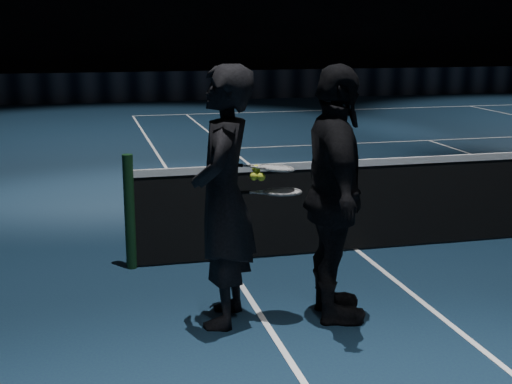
# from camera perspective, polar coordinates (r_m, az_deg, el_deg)

# --- Properties ---
(net_post_left) EXTENTS (0.10, 0.10, 1.10)m
(net_post_left) POSITION_cam_1_polar(r_m,az_deg,el_deg) (6.78, -10.08, -1.60)
(net_post_left) COLOR black
(net_post_left) RESTS_ON floor
(sponsor_backdrop) EXTENTS (22.00, 0.15, 0.90)m
(sponsor_backdrop) POSITION_cam_1_polar(r_m,az_deg,el_deg) (23.15, 3.25, 8.66)
(sponsor_backdrop) COLOR black
(sponsor_backdrop) RESTS_ON floor
(player_a) EXTENTS (0.70, 0.84, 1.99)m
(player_a) POSITION_cam_1_polar(r_m,az_deg,el_deg) (5.37, -2.62, -0.44)
(player_a) COLOR black
(player_a) RESTS_ON floor
(player_b) EXTENTS (0.68, 1.23, 1.99)m
(player_b) POSITION_cam_1_polar(r_m,az_deg,el_deg) (5.46, 6.33, -0.28)
(player_b) COLOR black
(player_b) RESTS_ON floor
(racket_lower) EXTENTS (0.71, 0.33, 0.03)m
(racket_lower) POSITION_cam_1_polar(r_m,az_deg,el_deg) (5.39, 2.16, 0.01)
(racket_lower) COLOR black
(racket_lower) RESTS_ON player_a
(racket_upper) EXTENTS (0.70, 0.28, 0.10)m
(racket_upper) POSITION_cam_1_polar(r_m,az_deg,el_deg) (5.39, 1.60, 1.93)
(racket_upper) COLOR black
(racket_upper) RESTS_ON player_b
(tennis_balls) EXTENTS (0.12, 0.10, 0.12)m
(tennis_balls) POSITION_cam_1_polar(r_m,az_deg,el_deg) (5.35, 0.09, 1.43)
(tennis_balls) COLOR yellow
(tennis_balls) RESTS_ON racket_upper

